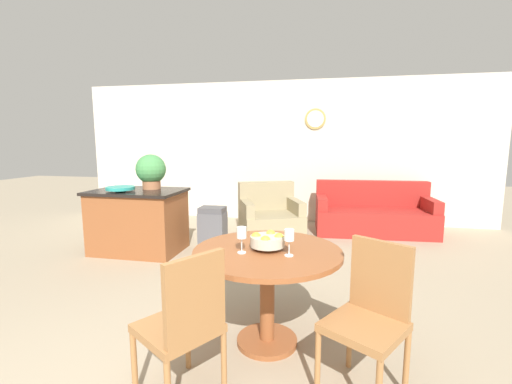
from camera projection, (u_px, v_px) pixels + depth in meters
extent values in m
cube|color=beige|center=(278.00, 152.00, 6.69)|extent=(8.00, 0.06, 2.70)
cylinder|color=tan|center=(315.00, 119.00, 6.42)|extent=(0.39, 0.02, 0.39)
cylinder|color=white|center=(315.00, 119.00, 6.40)|extent=(0.31, 0.01, 0.31)
cylinder|color=brown|center=(267.00, 340.00, 2.65)|extent=(0.47, 0.47, 0.04)
cylinder|color=brown|center=(267.00, 297.00, 2.60)|extent=(0.11, 0.11, 0.68)
cylinder|color=brown|center=(267.00, 252.00, 2.55)|extent=(1.11, 1.11, 0.03)
cylinder|color=#9E6B3D|center=(134.00, 365.00, 2.07)|extent=(0.04, 0.04, 0.42)
cylinder|color=#9E6B3D|center=(188.00, 339.00, 2.34)|extent=(0.04, 0.04, 0.42)
cylinder|color=#9E6B3D|center=(224.00, 364.00, 2.07)|extent=(0.04, 0.04, 0.42)
cube|color=#9E6B3D|center=(178.00, 328.00, 2.04)|extent=(0.58, 0.58, 0.05)
cube|color=#9E6B3D|center=(196.00, 297.00, 1.87)|extent=(0.24, 0.35, 0.47)
cylinder|color=#9E6B3D|center=(318.00, 364.00, 2.08)|extent=(0.04, 0.04, 0.42)
cylinder|color=#9E6B3D|center=(407.00, 363.00, 2.08)|extent=(0.04, 0.04, 0.42)
cylinder|color=#9E6B3D|center=(350.00, 338.00, 2.35)|extent=(0.04, 0.04, 0.42)
cube|color=#9E6B3D|center=(364.00, 327.00, 2.05)|extent=(0.58, 0.58, 0.05)
cube|color=#9E6B3D|center=(380.00, 277.00, 2.14)|extent=(0.35, 0.24, 0.47)
cylinder|color=#B7B29E|center=(267.00, 248.00, 2.54)|extent=(0.10, 0.10, 0.03)
cylinder|color=#B7B29E|center=(268.00, 241.00, 2.54)|extent=(0.26, 0.26, 0.07)
sphere|color=gold|center=(279.00, 238.00, 2.52)|extent=(0.08, 0.08, 0.08)
sphere|color=gold|center=(271.00, 235.00, 2.61)|extent=(0.08, 0.08, 0.08)
sphere|color=gold|center=(256.00, 237.00, 2.54)|extent=(0.08, 0.08, 0.08)
sphere|color=gold|center=(265.00, 241.00, 2.45)|extent=(0.08, 0.08, 0.08)
cylinder|color=silver|center=(242.00, 252.00, 2.47)|extent=(0.06, 0.06, 0.01)
cylinder|color=silver|center=(242.00, 245.00, 2.46)|extent=(0.01, 0.01, 0.11)
cylinder|color=silver|center=(242.00, 232.00, 2.45)|extent=(0.07, 0.07, 0.08)
cylinder|color=silver|center=(289.00, 255.00, 2.41)|extent=(0.06, 0.06, 0.01)
cylinder|color=silver|center=(289.00, 248.00, 2.40)|extent=(0.01, 0.01, 0.11)
cylinder|color=silver|center=(289.00, 235.00, 2.38)|extent=(0.07, 0.07, 0.08)
cube|color=brown|center=(139.00, 222.00, 4.83)|extent=(1.18, 0.78, 0.84)
cube|color=black|center=(137.00, 191.00, 4.76)|extent=(1.24, 0.84, 0.04)
cylinder|color=teal|center=(121.00, 191.00, 4.62)|extent=(0.13, 0.13, 0.02)
cylinder|color=teal|center=(120.00, 188.00, 4.62)|extent=(0.38, 0.38, 0.04)
cylinder|color=#A36642|center=(152.00, 184.00, 4.87)|extent=(0.25, 0.25, 0.13)
sphere|color=#478E4C|center=(151.00, 169.00, 4.84)|extent=(0.42, 0.42, 0.42)
cube|color=#56565B|center=(213.00, 233.00, 4.79)|extent=(0.36, 0.27, 0.57)
cube|color=#49494E|center=(212.00, 210.00, 4.74)|extent=(0.34, 0.26, 0.08)
cube|color=maroon|center=(374.00, 221.00, 5.81)|extent=(1.97, 0.98, 0.42)
cube|color=maroon|center=(371.00, 193.00, 6.07)|extent=(1.93, 0.31, 0.44)
cube|color=maroon|center=(321.00, 214.00, 5.91)|extent=(0.21, 0.80, 0.62)
cube|color=maroon|center=(429.00, 217.00, 5.67)|extent=(0.21, 0.80, 0.62)
cube|color=#998966|center=(271.00, 225.00, 5.58)|extent=(1.21, 1.17, 0.40)
cube|color=#998966|center=(266.00, 195.00, 5.85)|extent=(0.94, 0.54, 0.47)
cube|color=#998966|center=(246.00, 220.00, 5.48)|extent=(0.43, 0.79, 0.61)
cube|color=#998966|center=(294.00, 218.00, 5.64)|extent=(0.43, 0.79, 0.61)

